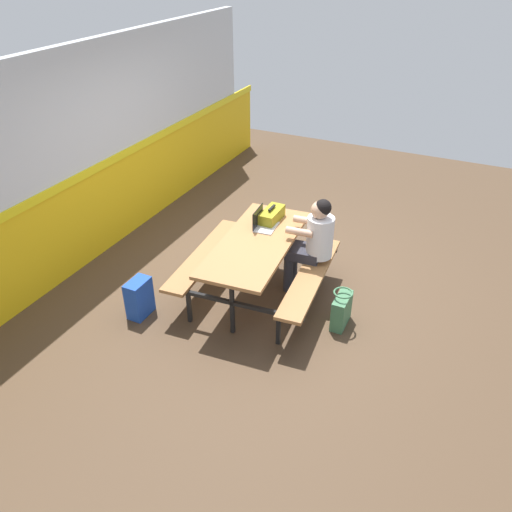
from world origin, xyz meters
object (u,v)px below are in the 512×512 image
student_nearer (313,239)px  picnic_table_main (256,254)px  backpack_dark (139,298)px  laptop_silver (263,223)px  tote_bag_bright (341,310)px  toolbox_grey (272,215)px

student_nearer → picnic_table_main: bearing=125.3°
student_nearer → backpack_dark: 2.04m
laptop_silver → tote_bag_bright: laptop_silver is taller
picnic_table_main → tote_bag_bright: 1.12m
student_nearer → laptop_silver: (-0.04, 0.59, 0.08)m
toolbox_grey → tote_bag_bright: 1.38m
tote_bag_bright → laptop_silver: bearing=70.0°
toolbox_grey → picnic_table_main: bearing=-175.3°
student_nearer → backpack_dark: bearing=128.6°
student_nearer → tote_bag_bright: 0.86m
laptop_silver → backpack_dark: bearing=141.3°
toolbox_grey → backpack_dark: size_ratio=0.91×
student_nearer → toolbox_grey: bearing=75.9°
laptop_silver → toolbox_grey: 0.19m
laptop_silver → tote_bag_bright: bearing=-110.0°
picnic_table_main → toolbox_grey: size_ratio=4.50×
student_nearer → laptop_silver: 0.60m
laptop_silver → backpack_dark: size_ratio=0.77×
backpack_dark → tote_bag_bright: backpack_dark is taller
laptop_silver → toolbox_grey: (0.18, -0.02, 0.02)m
picnic_table_main → student_nearer: (0.37, -0.53, 0.13)m
student_nearer → toolbox_grey: student_nearer is taller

